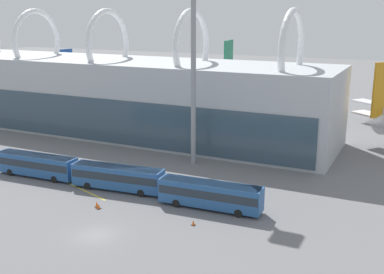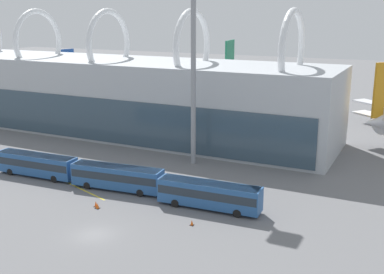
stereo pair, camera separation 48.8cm
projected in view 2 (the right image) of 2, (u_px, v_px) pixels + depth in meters
ground_plane at (94, 235)px, 51.71m from camera, size 440.00×440.00×0.00m
terminal_building at (11, 85)px, 107.66m from camera, size 143.44×19.62×24.02m
airliner_at_gate_near at (26, 87)px, 118.42m from camera, size 35.13×33.96×13.87m
airliner_at_gate_far at (214, 93)px, 106.62m from camera, size 30.86×33.98×16.75m
shuttle_bus_0 at (37, 164)px, 69.70m from camera, size 12.94×3.23×3.31m
shuttle_bus_1 at (117, 176)px, 64.33m from camera, size 13.02×3.86×3.31m
shuttle_bus_2 at (209, 194)px, 58.12m from camera, size 12.94×3.26×3.31m
floodlight_mast at (193, 35)px, 71.32m from camera, size 2.95×2.95×32.49m
lane_stripe_0 at (81, 189)px, 65.18m from camera, size 10.91×4.10×0.01m
traffic_cone_0 at (96, 204)px, 59.07m from camera, size 0.49×0.49×0.75m
traffic_cone_1 at (192, 223)px, 53.94m from camera, size 0.45×0.45×0.62m
traffic_cone_2 at (97, 206)px, 58.57m from camera, size 0.57×0.57×0.65m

